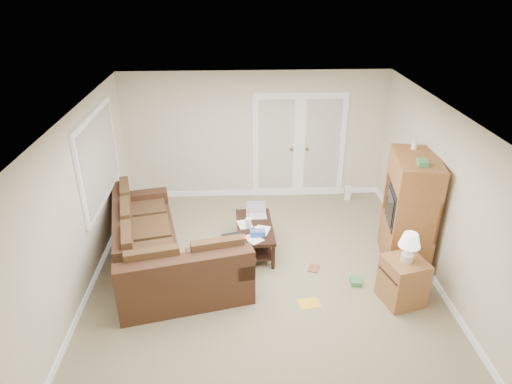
{
  "coord_description": "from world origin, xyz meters",
  "views": [
    {
      "loc": [
        -0.36,
        -5.56,
        4.16
      ],
      "look_at": [
        -0.08,
        0.64,
        1.1
      ],
      "focal_mm": 32.0,
      "sensor_mm": 36.0,
      "label": 1
    }
  ],
  "objects_px": {
    "coffee_table": "(255,236)",
    "tv_armoire": "(409,211)",
    "sectional_sofa": "(161,254)",
    "side_cabinet": "(404,277)"
  },
  "relations": [
    {
      "from": "coffee_table",
      "to": "tv_armoire",
      "type": "distance_m",
      "value": 2.41
    },
    {
      "from": "sectional_sofa",
      "to": "tv_armoire",
      "type": "xyz_separation_m",
      "value": [
        3.71,
        0.14,
        0.55
      ]
    },
    {
      "from": "sectional_sofa",
      "to": "side_cabinet",
      "type": "height_order",
      "value": "side_cabinet"
    },
    {
      "from": "coffee_table",
      "to": "tv_armoire",
      "type": "bearing_deg",
      "value": -12.06
    },
    {
      "from": "coffee_table",
      "to": "tv_armoire",
      "type": "height_order",
      "value": "tv_armoire"
    },
    {
      "from": "coffee_table",
      "to": "side_cabinet",
      "type": "distance_m",
      "value": 2.39
    },
    {
      "from": "sectional_sofa",
      "to": "side_cabinet",
      "type": "distance_m",
      "value": 3.48
    },
    {
      "from": "sectional_sofa",
      "to": "coffee_table",
      "type": "bearing_deg",
      "value": 8.12
    },
    {
      "from": "sectional_sofa",
      "to": "side_cabinet",
      "type": "xyz_separation_m",
      "value": [
        3.38,
        -0.81,
        0.06
      ]
    },
    {
      "from": "coffee_table",
      "to": "tv_armoire",
      "type": "relative_size",
      "value": 0.61
    }
  ]
}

